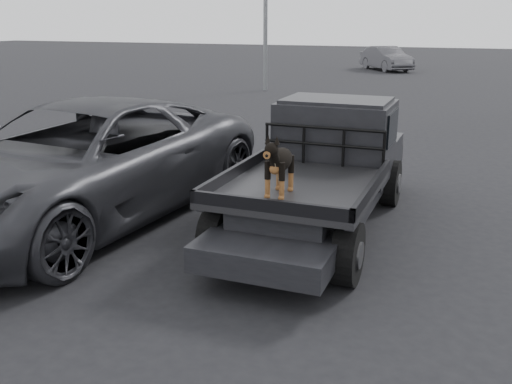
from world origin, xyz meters
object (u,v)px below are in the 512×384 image
at_px(flatbed_ute, 318,198).
at_px(parked_suv, 82,162).
at_px(distant_car_a, 386,58).
at_px(dog, 280,165).

relative_size(flatbed_ute, parked_suv, 0.84).
bearing_deg(distant_car_a, dog, -120.29).
distance_m(flatbed_ute, dog, 1.66).
relative_size(flatbed_ute, dog, 7.30).
bearing_deg(flatbed_ute, distant_car_a, 97.05).
distance_m(dog, parked_suv, 3.42).
bearing_deg(parked_suv, dog, -3.27).
height_order(dog, parked_suv, parked_suv).
bearing_deg(distant_car_a, flatbed_ute, -119.73).
relative_size(parked_suv, distant_car_a, 1.51).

